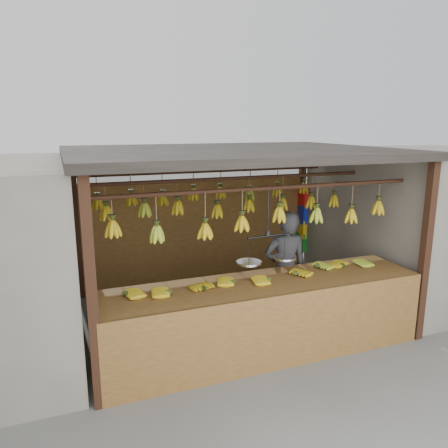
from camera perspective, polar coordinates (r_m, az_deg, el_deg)
name	(u,v)px	position (r m, az deg, el deg)	size (l,w,h in m)	color
ground	(231,315)	(6.50, 0.96, -11.80)	(80.00, 80.00, 0.00)	#5B5B57
stall	(223,178)	(6.25, -0.09, 6.06)	(4.30, 3.30, 2.40)	black
neighbor_right	(430,219)	(8.13, 25.27, 0.55)	(3.00, 3.00, 2.30)	slate
counter	(269,300)	(5.17, 5.84, -9.90)	(3.89, 0.88, 0.96)	brown
hanging_bananas	(232,206)	(6.01, 1.01, 2.33)	(3.61, 2.21, 0.40)	#B29212
balance_scale	(267,256)	(5.25, 5.65, -4.24)	(0.77, 0.32, 0.88)	black
vendor	(285,270)	(5.91, 8.00, -6.03)	(0.59, 0.39, 1.63)	#262628
bag_bundles	(302,220)	(8.17, 10.14, 0.46)	(0.08, 0.26, 1.19)	red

